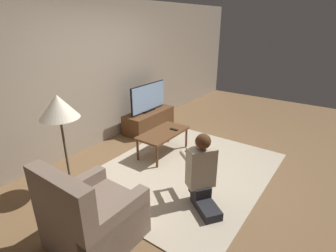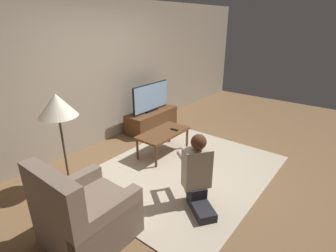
# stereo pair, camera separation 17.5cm
# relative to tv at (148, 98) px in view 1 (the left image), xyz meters

# --- Properties ---
(ground_plane) EXTENTS (10.00, 10.00, 0.00)m
(ground_plane) POSITION_rel_tv_xyz_m (-1.00, -1.56, -0.71)
(ground_plane) COLOR brown
(wall_back) EXTENTS (10.00, 0.06, 2.60)m
(wall_back) POSITION_rel_tv_xyz_m (-1.00, 0.37, 0.59)
(wall_back) COLOR tan
(wall_back) RESTS_ON ground_plane
(rug) EXTENTS (2.91, 2.36, 0.02)m
(rug) POSITION_rel_tv_xyz_m (-1.00, -1.56, -0.70)
(rug) COLOR #BCAD93
(rug) RESTS_ON ground_plane
(tv_stand) EXTENTS (1.20, 0.48, 0.41)m
(tv_stand) POSITION_rel_tv_xyz_m (0.00, -0.00, -0.51)
(tv_stand) COLOR brown
(tv_stand) RESTS_ON ground_plane
(tv) EXTENTS (1.04, 0.08, 0.59)m
(tv) POSITION_rel_tv_xyz_m (0.00, 0.00, 0.00)
(tv) COLOR black
(tv) RESTS_ON tv_stand
(coffee_table) EXTENTS (0.96, 0.49, 0.43)m
(coffee_table) POSITION_rel_tv_xyz_m (-0.75, -0.94, -0.33)
(coffee_table) COLOR brown
(coffee_table) RESTS_ON ground_plane
(floor_lamp) EXTENTS (0.50, 0.50, 1.37)m
(floor_lamp) POSITION_rel_tv_xyz_m (-2.36, -0.53, 0.47)
(floor_lamp) COLOR #4C4233
(floor_lamp) RESTS_ON ground_plane
(armchair) EXTENTS (0.83, 0.82, 0.97)m
(armchair) POSITION_rel_tv_xyz_m (-2.78, -1.52, -0.41)
(armchair) COLOR #7A6656
(armchair) RESTS_ON ground_plane
(person_kneeling) EXTENTS (0.69, 0.81, 0.97)m
(person_kneeling) POSITION_rel_tv_xyz_m (-1.56, -2.14, -0.23)
(person_kneeling) COLOR #232328
(person_kneeling) RESTS_ON rug
(remote) EXTENTS (0.04, 0.15, 0.02)m
(remote) POSITION_rel_tv_xyz_m (-0.56, -1.04, -0.28)
(remote) COLOR black
(remote) RESTS_ON coffee_table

